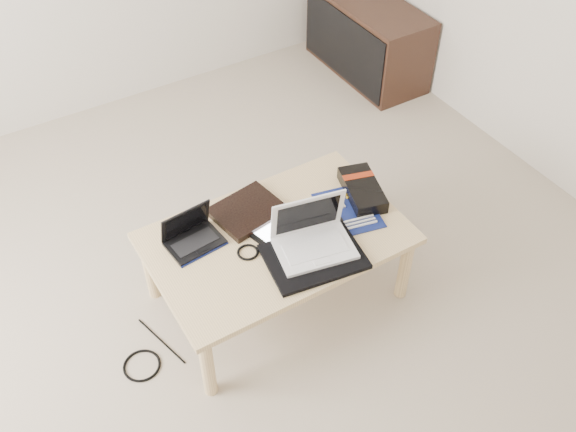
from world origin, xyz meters
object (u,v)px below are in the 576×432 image
coffee_table (277,243)px  media_cabinet (367,38)px  gpu_box (362,190)px  netbook (192,236)px  white_laptop (312,237)px

coffee_table → media_cabinet: 2.05m
gpu_box → netbook: bearing=170.5°
coffee_table → netbook: 0.37m
coffee_table → white_laptop: 0.20m
coffee_table → netbook: netbook is taller
netbook → white_laptop: (0.42, -0.29, 0.03)m
media_cabinet → white_laptop: (-1.42, -1.52, 0.22)m
netbook → white_laptop: white_laptop is taller
media_cabinet → coffee_table: bearing=-137.5°
media_cabinet → gpu_box: media_cabinet is taller
coffee_table → white_laptop: bearing=-56.1°
media_cabinet → gpu_box: 1.73m
netbook → gpu_box: size_ratio=0.77×
white_laptop → gpu_box: white_laptop is taller
coffee_table → gpu_box: size_ratio=3.41×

